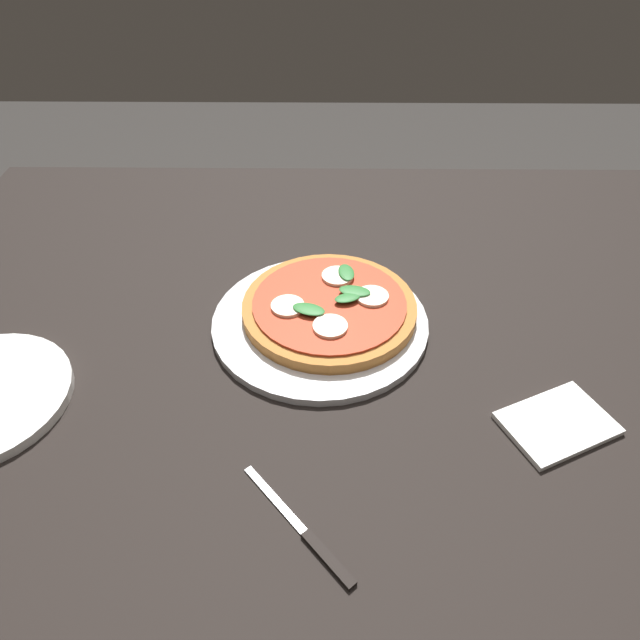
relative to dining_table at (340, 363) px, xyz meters
name	(u,v)px	position (x,y,z in m)	size (l,w,h in m)	color
ground_plane	(334,560)	(0.00, 0.00, -0.66)	(6.00, 6.00, 0.00)	#2D2B28
dining_table	(340,363)	(0.00, 0.00, 0.00)	(1.43, 1.01, 0.75)	black
serving_tray	(320,322)	(-0.03, -0.01, 0.10)	(0.32, 0.32, 0.01)	silver
pizza	(329,309)	(-0.02, 0.00, 0.12)	(0.26, 0.26, 0.03)	#B27033
napkin	(557,423)	(0.26, -0.20, 0.10)	(0.13, 0.09, 0.01)	white
knife	(310,538)	(-0.04, -0.35, 0.10)	(0.12, 0.14, 0.01)	black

